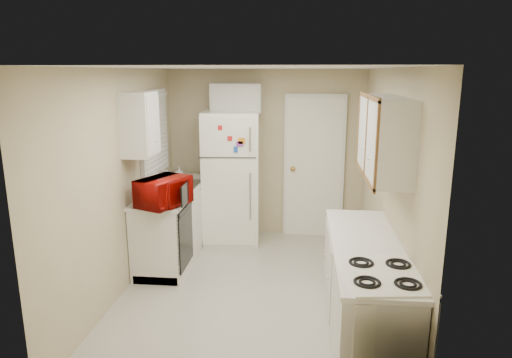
# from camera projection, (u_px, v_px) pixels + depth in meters

# --- Properties ---
(floor) EXTENTS (3.80, 3.80, 0.00)m
(floor) POSITION_uv_depth(u_px,v_px,m) (251.00, 290.00, 5.05)
(floor) COLOR beige
(floor) RESTS_ON ground
(ceiling) EXTENTS (3.80, 3.80, 0.00)m
(ceiling) POSITION_uv_depth(u_px,v_px,m) (251.00, 68.00, 4.50)
(ceiling) COLOR white
(ceiling) RESTS_ON floor
(wall_left) EXTENTS (3.80, 3.80, 0.00)m
(wall_left) POSITION_uv_depth(u_px,v_px,m) (122.00, 182.00, 4.91)
(wall_left) COLOR #C0B28A
(wall_left) RESTS_ON floor
(wall_right) EXTENTS (3.80, 3.80, 0.00)m
(wall_right) POSITION_uv_depth(u_px,v_px,m) (388.00, 189.00, 4.64)
(wall_right) COLOR #C0B28A
(wall_right) RESTS_ON floor
(wall_back) EXTENTS (2.80, 2.80, 0.00)m
(wall_back) POSITION_uv_depth(u_px,v_px,m) (266.00, 154.00, 6.62)
(wall_back) COLOR #C0B28A
(wall_back) RESTS_ON floor
(wall_front) EXTENTS (2.80, 2.80, 0.00)m
(wall_front) POSITION_uv_depth(u_px,v_px,m) (219.00, 257.00, 2.94)
(wall_front) COLOR #C0B28A
(wall_front) RESTS_ON floor
(left_counter) EXTENTS (0.60, 1.80, 0.90)m
(left_counter) POSITION_uv_depth(u_px,v_px,m) (175.00, 222.00, 5.93)
(left_counter) COLOR silver
(left_counter) RESTS_ON floor
(dishwasher) EXTENTS (0.03, 0.58, 0.72)m
(dishwasher) POSITION_uv_depth(u_px,v_px,m) (185.00, 236.00, 5.31)
(dishwasher) COLOR black
(dishwasher) RESTS_ON floor
(sink) EXTENTS (0.54, 0.74, 0.16)m
(sink) POSITION_uv_depth(u_px,v_px,m) (177.00, 189.00, 5.98)
(sink) COLOR gray
(sink) RESTS_ON left_counter
(microwave) EXTENTS (0.65, 0.52, 0.38)m
(microwave) POSITION_uv_depth(u_px,v_px,m) (164.00, 193.00, 5.06)
(microwave) COLOR #8F0703
(microwave) RESTS_ON left_counter
(soap_bottle) EXTENTS (0.09, 0.09, 0.19)m
(soap_bottle) POSITION_uv_depth(u_px,v_px,m) (179.00, 173.00, 6.26)
(soap_bottle) COLOR white
(soap_bottle) RESTS_ON left_counter
(window_blinds) EXTENTS (0.10, 0.98, 1.08)m
(window_blinds) POSITION_uv_depth(u_px,v_px,m) (155.00, 133.00, 5.83)
(window_blinds) COLOR silver
(window_blinds) RESTS_ON wall_left
(upper_cabinet_left) EXTENTS (0.30, 0.45, 0.70)m
(upper_cabinet_left) POSITION_uv_depth(u_px,v_px,m) (140.00, 124.00, 4.97)
(upper_cabinet_left) COLOR silver
(upper_cabinet_left) RESTS_ON wall_left
(refrigerator) EXTENTS (0.80, 0.78, 1.84)m
(refrigerator) POSITION_uv_depth(u_px,v_px,m) (232.00, 177.00, 6.40)
(refrigerator) COLOR white
(refrigerator) RESTS_ON floor
(cabinet_over_fridge) EXTENTS (0.70, 0.30, 0.40)m
(cabinet_over_fridge) POSITION_uv_depth(u_px,v_px,m) (236.00, 98.00, 6.33)
(cabinet_over_fridge) COLOR silver
(cabinet_over_fridge) RESTS_ON wall_back
(interior_door) EXTENTS (0.86, 0.06, 2.08)m
(interior_door) POSITION_uv_depth(u_px,v_px,m) (314.00, 167.00, 6.55)
(interior_door) COLOR white
(interior_door) RESTS_ON floor
(right_counter) EXTENTS (0.60, 2.00, 0.90)m
(right_counter) POSITION_uv_depth(u_px,v_px,m) (364.00, 291.00, 4.07)
(right_counter) COLOR silver
(right_counter) RESTS_ON floor
(stove) EXTENTS (0.66, 0.78, 0.86)m
(stove) POSITION_uv_depth(u_px,v_px,m) (379.00, 332.00, 3.47)
(stove) COLOR white
(stove) RESTS_ON floor
(upper_cabinet_right) EXTENTS (0.30, 1.20, 0.70)m
(upper_cabinet_right) POSITION_uv_depth(u_px,v_px,m) (385.00, 137.00, 4.03)
(upper_cabinet_right) COLOR silver
(upper_cabinet_right) RESTS_ON wall_right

